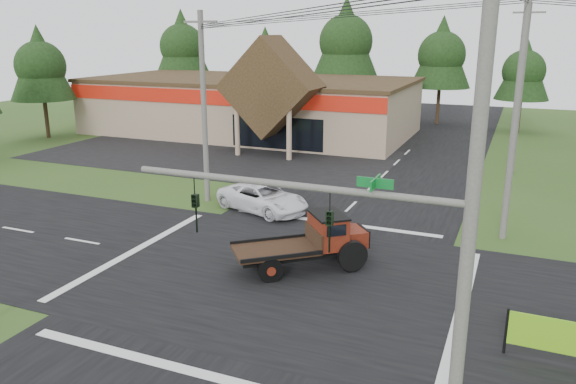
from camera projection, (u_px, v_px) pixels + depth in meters
The scene contains 18 objects.
ground at pixel (280, 276), 22.33m from camera, with size 120.00×120.00×0.00m, color #2D4D1B.
road_ns at pixel (280, 276), 22.33m from camera, with size 12.00×120.00×0.02m, color black.
road_ew at pixel (280, 276), 22.33m from camera, with size 120.00×12.00×0.02m, color black.
parking_apron at pixel (213, 155), 44.38m from camera, with size 28.00×14.00×0.02m, color black.
cvs_building at pixel (252, 104), 53.64m from camera, with size 30.40×18.20×9.19m.
traffic_signal_mast at pixel (386, 265), 12.31m from camera, with size 8.12×0.24×7.00m.
utility_pole_nr at pixel (470, 222), 11.36m from camera, with size 2.00×0.30×11.00m.
utility_pole_nw at pixel (204, 107), 30.92m from camera, with size 2.00×0.30×10.50m.
utility_pole_ne at pixel (516, 113), 24.87m from camera, with size 2.00×0.30×11.50m.
utility_pole_n at pixel (521, 89), 37.34m from camera, with size 2.00×0.30×11.20m.
tree_row_a at pixel (182, 44), 66.75m from camera, with size 6.72×6.72×12.12m.
tree_row_b at pixel (265, 56), 65.20m from camera, with size 5.60×5.60×10.10m.
tree_row_c at pixel (346, 39), 60.06m from camera, with size 7.28×7.28×13.13m.
tree_row_d at pixel (442, 53), 57.61m from camera, with size 6.16×6.16×11.11m.
tree_row_e at pixel (524, 69), 53.24m from camera, with size 5.04×5.04×9.09m.
tree_side_w at pixel (40, 63), 50.10m from camera, with size 5.60×5.60×10.10m.
antique_flatbed_truck at pixel (303, 242), 22.75m from camera, with size 2.10×5.49×2.30m, color #57180C, non-canonical shape.
white_pickup at pixel (263, 198), 30.32m from camera, with size 2.45×5.30×1.47m, color white.
Camera 1 is at (8.22, -18.85, 9.32)m, focal length 35.00 mm.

